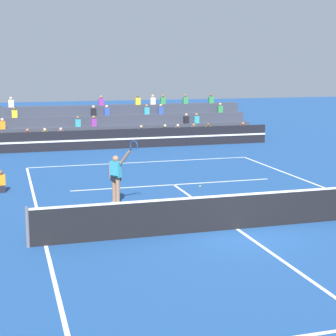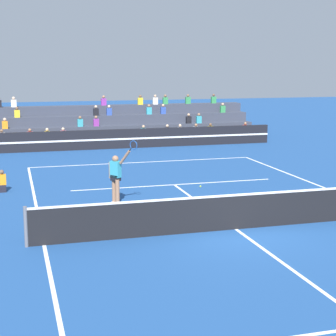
{
  "view_description": "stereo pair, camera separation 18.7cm",
  "coord_description": "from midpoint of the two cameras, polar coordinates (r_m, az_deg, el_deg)",
  "views": [
    {
      "loc": [
        -6.38,
        -14.63,
        4.74
      ],
      "look_at": [
        -0.85,
        4.32,
        1.1
      ],
      "focal_mm": 60.0,
      "sensor_mm": 36.0,
      "label": 1
    },
    {
      "loc": [
        -6.2,
        -14.68,
        4.74
      ],
      "look_at": [
        -0.85,
        4.32,
        1.1
      ],
      "focal_mm": 60.0,
      "sensor_mm": 36.0,
      "label": 2
    }
  ],
  "objects": [
    {
      "name": "ground_plane",
      "position": [
        16.63,
        6.71,
        -6.18
      ],
      "size": [
        120.0,
        120.0,
        0.0
      ],
      "primitive_type": "plane",
      "color": "navy"
    },
    {
      "name": "court_lines",
      "position": [
        16.63,
        6.71,
        -6.17
      ],
      "size": [
        11.1,
        23.9,
        0.01
      ],
      "color": "white",
      "rests_on": "ground"
    },
    {
      "name": "tennis_net",
      "position": [
        16.49,
        6.75,
        -4.37
      ],
      "size": [
        12.0,
        0.1,
        1.1
      ],
      "color": "slate",
      "rests_on": "ground"
    },
    {
      "name": "sponsor_banner_wall",
      "position": [
        32.37,
        -4.93,
        2.98
      ],
      "size": [
        18.0,
        0.26,
        1.1
      ],
      "color": "black",
      "rests_on": "ground"
    },
    {
      "name": "bleacher_stand",
      "position": [
        35.43,
        -5.95,
        4.07
      ],
      "size": [
        17.56,
        3.8,
        2.83
      ],
      "color": "#383D4C",
      "rests_on": "ground"
    },
    {
      "name": "ball_kid_courtside",
      "position": [
        22.1,
        -16.79,
        -1.51
      ],
      "size": [
        0.3,
        0.36,
        0.84
      ],
      "color": "black",
      "rests_on": "ground"
    },
    {
      "name": "tennis_player",
      "position": [
        19.19,
        -5.53,
        -0.89
      ],
      "size": [
        0.86,
        1.02,
        2.35
      ],
      "color": "#9E7051",
      "rests_on": "ground"
    },
    {
      "name": "tennis_ball",
      "position": [
        22.09,
        3.03,
        -1.87
      ],
      "size": [
        0.07,
        0.07,
        0.07
      ],
      "primitive_type": "sphere",
      "color": "#C6DB33",
      "rests_on": "ground"
    }
  ]
}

